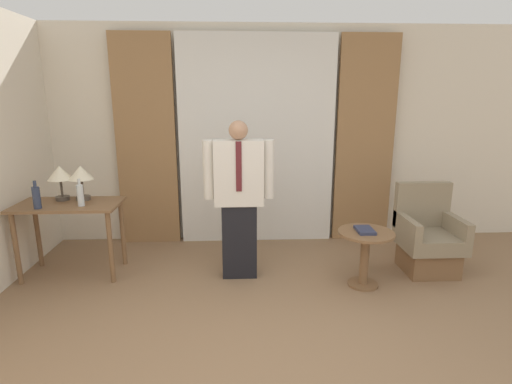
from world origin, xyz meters
TOP-DOWN VIEW (x-y plane):
  - wall_back at (0.00, 2.96)m, footprint 10.00×0.06m
  - curtain_sheer_center at (0.00, 2.83)m, footprint 1.93×0.06m
  - curtain_drape_left at (-1.37, 2.83)m, footprint 0.73×0.06m
  - curtain_drape_right at (1.37, 2.83)m, footprint 0.73×0.06m
  - desk at (-1.99, 1.90)m, footprint 1.04×0.56m
  - table_lamp_left at (-2.10, 2.03)m, footprint 0.25×0.25m
  - table_lamp_right at (-1.88, 2.03)m, footprint 0.25×0.25m
  - bottle_near_edge at (-2.21, 1.72)m, footprint 0.07×0.07m
  - bottle_by_lamp at (-1.82, 1.79)m, footprint 0.06×0.06m
  - person at (-0.24, 1.77)m, footprint 0.71×0.23m
  - armchair at (1.79, 1.80)m, footprint 0.60×0.59m
  - side_table at (1.00, 1.48)m, footprint 0.55×0.55m
  - book at (0.99, 1.48)m, footprint 0.16×0.24m

SIDE VIEW (x-z plane):
  - armchair at x=1.79m, z-range -0.13..0.81m
  - side_table at x=1.00m, z-range 0.10..0.67m
  - book at x=0.99m, z-range 0.57..0.60m
  - desk at x=-1.99m, z-range 0.26..1.04m
  - person at x=-0.24m, z-range 0.06..1.68m
  - bottle_by_lamp at x=-1.82m, z-range 0.76..1.03m
  - bottle_near_edge at x=-2.21m, z-range 0.76..1.03m
  - table_lamp_left at x=-2.10m, z-range 0.87..1.23m
  - table_lamp_right at x=-1.88m, z-range 0.87..1.23m
  - curtain_sheer_center at x=0.00m, z-range 0.00..2.58m
  - curtain_drape_left at x=-1.37m, z-range 0.00..2.58m
  - curtain_drape_right at x=1.37m, z-range 0.00..2.58m
  - wall_back at x=0.00m, z-range 0.00..2.70m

